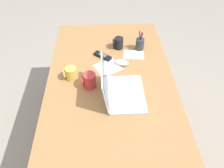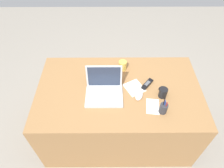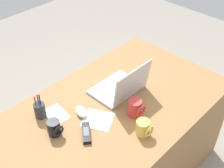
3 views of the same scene
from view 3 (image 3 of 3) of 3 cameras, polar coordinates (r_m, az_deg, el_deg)
desk at (r=2.12m, az=0.08°, el=-11.55°), size 1.53×0.90×0.73m
laptop at (r=1.92m, az=1.79°, el=-0.57°), size 0.33×0.28×0.24m
computer_mouse at (r=1.81m, az=-5.94°, el=-5.31°), size 0.10×0.12×0.04m
coffee_mug_white at (r=1.69m, az=-11.05°, el=-8.32°), size 0.07×0.08×0.09m
coffee_mug_tall at (r=1.67m, az=6.06°, el=-8.43°), size 0.08×0.09×0.09m
coffee_mug_spare at (r=1.77m, az=4.52°, el=-4.64°), size 0.08×0.10×0.11m
cordless_phone at (r=1.69m, az=-4.99°, el=-9.36°), size 0.13×0.14×0.03m
pen_holder at (r=1.81m, az=-13.74°, el=-4.90°), size 0.07×0.07×0.18m
paper_note_near_laptop at (r=1.77m, az=-2.76°, el=-6.89°), size 0.22×0.23×0.00m
paper_note_left at (r=1.83m, az=-10.67°, el=-5.74°), size 0.13×0.17×0.00m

